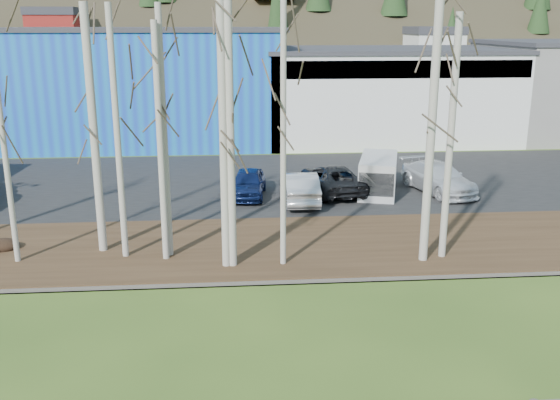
{
  "coord_description": "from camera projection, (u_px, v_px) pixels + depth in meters",
  "views": [
    {
      "loc": [
        0.19,
        -8.68,
        8.55
      ],
      "look_at": [
        1.93,
        12.61,
        2.5
      ],
      "focal_mm": 40.0,
      "sensor_mm": 36.0,
      "label": 1
    }
  ],
  "objects": [
    {
      "name": "river",
      "position": [
        228.0,
        339.0,
        17.54
      ],
      "size": [
        80.0,
        8.0,
        0.9
      ],
      "primitive_type": null,
      "color": "black",
      "rests_on": "ground"
    },
    {
      "name": "far_bank_rocks",
      "position": [
        227.0,
        281.0,
        21.47
      ],
      "size": [
        80.0,
        0.8,
        0.46
      ],
      "primitive_type": null,
      "color": "#47423D",
      "rests_on": "ground"
    },
    {
      "name": "far_bank",
      "position": [
        227.0,
        247.0,
        24.52
      ],
      "size": [
        80.0,
        7.0,
        0.15
      ],
      "primitive_type": "cube",
      "color": "#382616",
      "rests_on": "ground"
    },
    {
      "name": "parking_lot",
      "position": [
        227.0,
        182.0,
        34.59
      ],
      "size": [
        80.0,
        14.0,
        0.14
      ],
      "primitive_type": "cube",
      "color": "black",
      "rests_on": "ground"
    },
    {
      "name": "building_blue",
      "position": [
        145.0,
        85.0,
        46.43
      ],
      "size": [
        20.4,
        12.24,
        8.3
      ],
      "color": "blue",
      "rests_on": "ground"
    },
    {
      "name": "building_white",
      "position": [
        382.0,
        93.0,
        48.03
      ],
      "size": [
        18.36,
        12.24,
        6.8
      ],
      "color": "silver",
      "rests_on": "ground"
    },
    {
      "name": "birch_1",
      "position": [
        1.0,
        125.0,
        21.56
      ],
      "size": [
        0.2,
        0.2,
        10.05
      ],
      "color": "beige",
      "rests_on": "far_bank"
    },
    {
      "name": "birch_2",
      "position": [
        94.0,
        132.0,
        22.79
      ],
      "size": [
        0.31,
        0.31,
        9.15
      ],
      "color": "beige",
      "rests_on": "far_bank"
    },
    {
      "name": "birch_3",
      "position": [
        164.0,
        135.0,
        22.32
      ],
      "size": [
        0.23,
        0.23,
        9.11
      ],
      "color": "beige",
      "rests_on": "far_bank"
    },
    {
      "name": "birch_4",
      "position": [
        223.0,
        134.0,
        21.22
      ],
      "size": [
        0.29,
        0.29,
        9.57
      ],
      "color": "beige",
      "rests_on": "far_bank"
    },
    {
      "name": "birch_5",
      "position": [
        160.0,
        145.0,
        22.03
      ],
      "size": [
        0.23,
        0.23,
        8.54
      ],
      "color": "beige",
      "rests_on": "far_bank"
    },
    {
      "name": "birch_6",
      "position": [
        283.0,
        132.0,
        21.38
      ],
      "size": [
        0.21,
        0.21,
        9.62
      ],
      "color": "beige",
      "rests_on": "far_bank"
    },
    {
      "name": "birch_7",
      "position": [
        432.0,
        123.0,
        21.67
      ],
      "size": [
        0.31,
        0.31,
        10.18
      ],
      "color": "beige",
      "rests_on": "far_bank"
    },
    {
      "name": "birch_8",
      "position": [
        450.0,
        140.0,
        22.22
      ],
      "size": [
        0.26,
        0.26,
        8.8
      ],
      "color": "beige",
      "rests_on": "far_bank"
    },
    {
      "name": "birch_10",
      "position": [
        117.0,
        136.0,
        22.19
      ],
      "size": [
        0.23,
        0.23,
        9.11
      ],
      "color": "beige",
      "rests_on": "far_bank"
    },
    {
      "name": "birch_11",
      "position": [
        230.0,
        134.0,
        21.24
      ],
      "size": [
        0.29,
        0.29,
        9.57
      ],
      "color": "beige",
      "rests_on": "far_bank"
    },
    {
      "name": "car_2",
      "position": [
        248.0,
        183.0,
        31.33
      ],
      "size": [
        2.11,
        4.21,
        1.38
      ],
      "primitive_type": "imported",
      "rotation": [
        0.0,
        0.0,
        -0.12
      ],
      "color": "#111F51",
      "rests_on": "parking_lot"
    },
    {
      "name": "car_3",
      "position": [
        300.0,
        187.0,
        30.33
      ],
      "size": [
        1.68,
        4.58,
        1.5
      ],
      "primitive_type": "imported",
      "rotation": [
        0.0,
        0.0,
        3.12
      ],
      "color": "silver",
      "rests_on": "parking_lot"
    },
    {
      "name": "car_4",
      "position": [
        332.0,
        179.0,
        32.1
      ],
      "size": [
        3.12,
        5.48,
        1.44
      ],
      "primitive_type": "imported",
      "rotation": [
        0.0,
        0.0,
        3.29
      ],
      "color": "black",
      "rests_on": "parking_lot"
    },
    {
      "name": "car_5",
      "position": [
        438.0,
        178.0,
        32.14
      ],
      "size": [
        3.28,
        5.5,
        1.49
      ],
      "primitive_type": "imported",
      "rotation": [
        0.0,
        0.0,
        0.25
      ],
      "color": "silver",
      "rests_on": "parking_lot"
    },
    {
      "name": "van_white",
      "position": [
        378.0,
        176.0,
        31.84
      ],
      "size": [
        2.88,
        4.59,
        1.87
      ],
      "rotation": [
        0.0,
        0.0,
        -0.28
      ],
      "color": "white",
      "rests_on": "parking_lot"
    }
  ]
}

